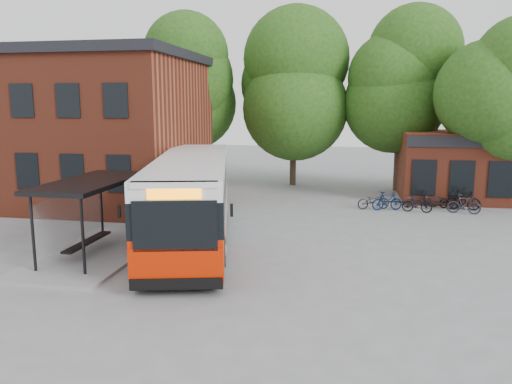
% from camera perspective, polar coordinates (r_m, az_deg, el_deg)
% --- Properties ---
extents(ground, '(100.00, 100.00, 0.00)m').
position_cam_1_polar(ground, '(19.23, -4.45, -7.05)').
color(ground, slate).
extents(station_building, '(18.40, 10.40, 8.50)m').
position_cam_1_polar(station_building, '(32.16, -23.28, 6.75)').
color(station_building, maroon).
rests_on(station_building, ground).
extents(bus_shelter, '(3.60, 7.00, 2.90)m').
position_cam_1_polar(bus_shelter, '(19.61, -18.11, -2.81)').
color(bus_shelter, black).
rests_on(bus_shelter, ground).
extents(bike_rail, '(5.20, 0.10, 0.38)m').
position_cam_1_polar(bike_rail, '(28.63, 19.30, -1.51)').
color(bike_rail, black).
rests_on(bike_rail, ground).
extents(tree_0, '(7.92, 7.92, 11.00)m').
position_cam_1_polar(tree_0, '(35.44, -7.34, 9.72)').
color(tree_0, '#1F4412').
rests_on(tree_0, ground).
extents(tree_1, '(7.92, 7.92, 10.40)m').
position_cam_1_polar(tree_1, '(34.96, 4.32, 9.28)').
color(tree_1, '#1F4412').
rests_on(tree_1, ground).
extents(tree_2, '(7.92, 7.92, 11.00)m').
position_cam_1_polar(tree_2, '(33.91, 16.14, 9.40)').
color(tree_2, '#1F4412').
rests_on(tree_2, ground).
extents(tree_3, '(7.04, 7.04, 9.28)m').
position_cam_1_polar(tree_3, '(30.88, 26.12, 7.16)').
color(tree_3, '#1F4412').
rests_on(tree_3, ground).
extents(city_bus, '(5.99, 13.87, 3.45)m').
position_cam_1_polar(city_bus, '(21.18, -7.30, -0.70)').
color(city_bus, red).
rests_on(city_bus, ground).
extents(bicycle_0, '(1.87, 1.15, 0.93)m').
position_cam_1_polar(bicycle_0, '(27.79, 13.26, -0.97)').
color(bicycle_0, black).
rests_on(bicycle_0, ground).
extents(bicycle_1, '(1.73, 0.94, 1.00)m').
position_cam_1_polar(bicycle_1, '(27.69, 14.76, -1.00)').
color(bicycle_1, '#0A1B41').
rests_on(bicycle_1, ground).
extents(bicycle_2, '(1.81, 1.25, 0.90)m').
position_cam_1_polar(bicycle_2, '(29.02, 17.89, -0.76)').
color(bicycle_2, black).
rests_on(bicycle_2, ground).
extents(bicycle_3, '(1.61, 0.68, 0.94)m').
position_cam_1_polar(bicycle_3, '(27.58, 17.94, -1.27)').
color(bicycle_3, black).
rests_on(bicycle_3, ground).
extents(bicycle_4, '(1.78, 1.02, 0.89)m').
position_cam_1_polar(bicycle_4, '(29.14, 20.65, -0.89)').
color(bicycle_4, black).
rests_on(bicycle_4, ground).
extents(bicycle_5, '(1.71, 0.76, 0.99)m').
position_cam_1_polar(bicycle_5, '(28.08, 22.67, -1.31)').
color(bicycle_5, '#22202A').
rests_on(bicycle_5, ground).
extents(bicycle_6, '(1.72, 1.14, 0.86)m').
position_cam_1_polar(bicycle_6, '(29.52, 21.58, -0.85)').
color(bicycle_6, black).
rests_on(bicycle_6, ground).
extents(bicycle_7, '(1.81, 0.60, 1.07)m').
position_cam_1_polar(bicycle_7, '(29.00, 22.59, -0.88)').
color(bicycle_7, black).
rests_on(bicycle_7, ground).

